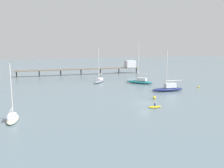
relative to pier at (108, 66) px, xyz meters
name	(u,v)px	position (x,y,z in m)	size (l,w,h in m)	color
ground_plane	(145,103)	(-12.95, -58.70, -3.56)	(400.00, 400.00, 0.00)	slate
pier	(108,66)	(0.00, 0.00, 0.00)	(57.08, 6.70, 6.12)	brown
sailboat_cream	(13,117)	(-41.47, -61.95, -2.89)	(2.69, 6.59, 10.23)	beige
sailboat_navy	(168,88)	(0.97, -47.70, -2.65)	(10.15, 3.41, 12.17)	navy
sailboat_teal	(140,81)	(0.01, -31.77, -2.64)	(8.23, 9.12, 14.51)	#1E727A
sailboat_gray	(99,80)	(-12.37, -23.74, -2.79)	(7.03, 8.16, 12.65)	gray
dinghy_yellow	(155,107)	(-12.77, -62.96, -3.35)	(2.94, 1.49, 1.14)	yellow
mooring_buoy_outer	(154,98)	(-8.44, -55.58, -3.18)	(0.76, 0.76, 0.76)	yellow
mooring_buoy_far	(198,87)	(13.17, -46.50, -3.25)	(0.62, 0.62, 0.62)	yellow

